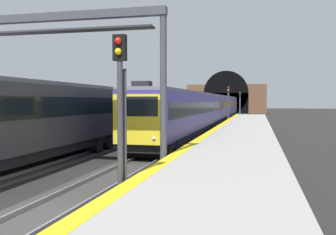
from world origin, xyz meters
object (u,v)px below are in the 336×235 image
(railway_signal_near, at_px, (120,109))
(railway_signal_far, at_px, (240,101))
(overhead_signal_gantry, at_px, (65,51))
(train_main_approaching, at_px, (212,108))
(railway_signal_mid, at_px, (228,102))
(train_adjacent_platform, at_px, (142,110))

(railway_signal_near, height_order, railway_signal_far, railway_signal_far)
(railway_signal_near, distance_m, overhead_signal_gantry, 6.97)
(overhead_signal_gantry, bearing_deg, train_main_approaching, -4.23)
(train_main_approaching, distance_m, overhead_signal_gantry, 33.51)
(train_main_approaching, xyz_separation_m, railway_signal_mid, (2.53, -1.92, 0.74))
(train_adjacent_platform, distance_m, overhead_signal_gantry, 19.36)
(railway_signal_near, bearing_deg, train_adjacent_platform, -163.96)
(railway_signal_mid, bearing_deg, train_main_approaching, -37.24)
(train_main_approaching, xyz_separation_m, train_adjacent_platform, (-14.31, 4.92, 0.11))
(train_main_approaching, relative_size, railway_signal_far, 11.30)
(railway_signal_mid, height_order, overhead_signal_gantry, overhead_signal_gantry)
(train_adjacent_platform, relative_size, overhead_signal_gantry, 6.18)
(train_main_approaching, height_order, overhead_signal_gantry, overhead_signal_gantry)
(overhead_signal_gantry, bearing_deg, train_adjacent_platform, 7.40)
(railway_signal_far, bearing_deg, railway_signal_near, 0.00)
(train_main_approaching, bearing_deg, railway_signal_near, 3.18)
(railway_signal_mid, bearing_deg, train_adjacent_platform, -22.12)
(train_adjacent_platform, relative_size, railway_signal_mid, 10.93)
(railway_signal_far, relative_size, overhead_signal_gantry, 0.59)
(train_adjacent_platform, distance_m, railway_signal_near, 24.78)
(train_adjacent_platform, distance_m, railway_signal_far, 50.40)
(train_main_approaching, height_order, train_adjacent_platform, train_adjacent_platform)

